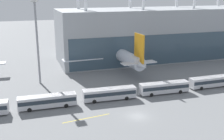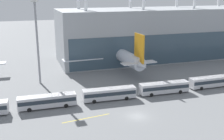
{
  "view_description": "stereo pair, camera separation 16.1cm",
  "coord_description": "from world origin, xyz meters",
  "px_view_note": "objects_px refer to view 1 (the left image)",
  "views": [
    {
      "loc": [
        -22.97,
        -52.15,
        26.65
      ],
      "look_at": [
        1.87,
        23.79,
        4.0
      ],
      "focal_mm": 45.0,
      "sensor_mm": 36.0,
      "label": 1
    },
    {
      "loc": [
        -22.82,
        -52.2,
        26.65
      ],
      "look_at": [
        1.87,
        23.79,
        4.0
      ],
      "focal_mm": 45.0,
      "sensor_mm": 36.0,
      "label": 2
    }
  ],
  "objects_px": {
    "shuttle_bus_3": "(164,87)",
    "floodlight_mast": "(37,35)",
    "shuttle_bus_4": "(212,81)",
    "shuttle_bus_1": "(47,101)",
    "shuttle_bus_2": "(109,93)",
    "airliner_parked_remote": "(206,36)",
    "airliner_at_gate_far": "(119,54)"
  },
  "relations": [
    {
      "from": "shuttle_bus_3",
      "to": "floodlight_mast",
      "type": "xyz_separation_m",
      "value": [
        -30.95,
        19.38,
        12.57
      ]
    },
    {
      "from": "shuttle_bus_3",
      "to": "floodlight_mast",
      "type": "relative_size",
      "value": 0.56
    },
    {
      "from": "shuttle_bus_4",
      "to": "floodlight_mast",
      "type": "bearing_deg",
      "value": 157.48
    },
    {
      "from": "shuttle_bus_1",
      "to": "shuttle_bus_2",
      "type": "relative_size",
      "value": 1.0
    },
    {
      "from": "airliner_parked_remote",
      "to": "shuttle_bus_2",
      "type": "bearing_deg",
      "value": -141.25
    },
    {
      "from": "shuttle_bus_1",
      "to": "floodlight_mast",
      "type": "bearing_deg",
      "value": 91.84
    },
    {
      "from": "shuttle_bus_4",
      "to": "floodlight_mast",
      "type": "xyz_separation_m",
      "value": [
        -46.29,
        18.95,
        12.57
      ]
    },
    {
      "from": "shuttle_bus_2",
      "to": "floodlight_mast",
      "type": "distance_m",
      "value": 27.8
    },
    {
      "from": "floodlight_mast",
      "to": "shuttle_bus_1",
      "type": "bearing_deg",
      "value": -89.18
    },
    {
      "from": "airliner_at_gate_far",
      "to": "shuttle_bus_2",
      "type": "height_order",
      "value": "airliner_at_gate_far"
    },
    {
      "from": "shuttle_bus_1",
      "to": "airliner_parked_remote",
      "type": "bearing_deg",
      "value": 33.75
    },
    {
      "from": "shuttle_bus_2",
      "to": "floodlight_mast",
      "type": "height_order",
      "value": "floodlight_mast"
    },
    {
      "from": "airliner_parked_remote",
      "to": "shuttle_bus_4",
      "type": "height_order",
      "value": "airliner_parked_remote"
    },
    {
      "from": "airliner_at_gate_far",
      "to": "floodlight_mast",
      "type": "distance_m",
      "value": 31.51
    },
    {
      "from": "airliner_parked_remote",
      "to": "shuttle_bus_1",
      "type": "relative_size",
      "value": 2.76
    },
    {
      "from": "airliner_parked_remote",
      "to": "shuttle_bus_4",
      "type": "bearing_deg",
      "value": -123.95
    },
    {
      "from": "shuttle_bus_1",
      "to": "floodlight_mast",
      "type": "relative_size",
      "value": 0.56
    },
    {
      "from": "airliner_parked_remote",
      "to": "shuttle_bus_3",
      "type": "height_order",
      "value": "airliner_parked_remote"
    },
    {
      "from": "shuttle_bus_3",
      "to": "shuttle_bus_1",
      "type": "bearing_deg",
      "value": -177.49
    },
    {
      "from": "airliner_at_gate_far",
      "to": "shuttle_bus_4",
      "type": "relative_size",
      "value": 3.24
    },
    {
      "from": "airliner_at_gate_far",
      "to": "floodlight_mast",
      "type": "bearing_deg",
      "value": 106.1
    },
    {
      "from": "airliner_at_gate_far",
      "to": "airliner_parked_remote",
      "type": "relative_size",
      "value": 1.17
    },
    {
      "from": "airliner_at_gate_far",
      "to": "shuttle_bus_2",
      "type": "relative_size",
      "value": 3.21
    },
    {
      "from": "shuttle_bus_2",
      "to": "floodlight_mast",
      "type": "xyz_separation_m",
      "value": [
        -15.62,
        19.25,
        12.57
      ]
    },
    {
      "from": "shuttle_bus_1",
      "to": "shuttle_bus_4",
      "type": "bearing_deg",
      "value": 1.59
    },
    {
      "from": "shuttle_bus_1",
      "to": "shuttle_bus_2",
      "type": "distance_m",
      "value": 15.34
    },
    {
      "from": "shuttle_bus_4",
      "to": "airliner_at_gate_far",
      "type": "bearing_deg",
      "value": 121.53
    },
    {
      "from": "shuttle_bus_3",
      "to": "airliner_at_gate_far",
      "type": "bearing_deg",
      "value": 97.45
    },
    {
      "from": "airliner_parked_remote",
      "to": "shuttle_bus_4",
      "type": "xyz_separation_m",
      "value": [
        -35.68,
        -52.05,
        -3.52
      ]
    },
    {
      "from": "airliner_at_gate_far",
      "to": "shuttle_bus_3",
      "type": "height_order",
      "value": "airliner_at_gate_far"
    },
    {
      "from": "airliner_at_gate_far",
      "to": "shuttle_bus_1",
      "type": "height_order",
      "value": "airliner_at_gate_far"
    },
    {
      "from": "shuttle_bus_2",
      "to": "shuttle_bus_3",
      "type": "distance_m",
      "value": 15.34
    }
  ]
}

